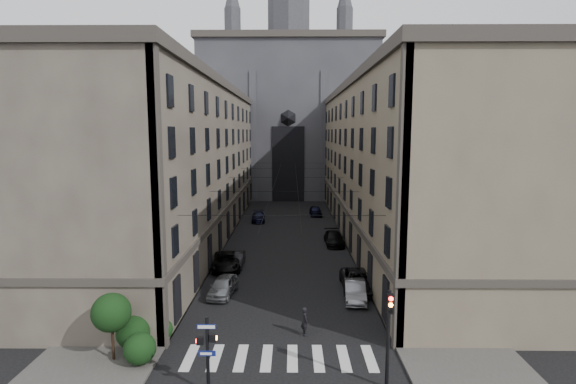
{
  "coord_description": "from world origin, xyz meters",
  "views": [
    {
      "loc": [
        0.71,
        -19.61,
        13.11
      ],
      "look_at": [
        0.43,
        12.3,
        8.78
      ],
      "focal_mm": 28.0,
      "sensor_mm": 36.0,
      "label": 1
    }
  ],
  "objects_px": {
    "traffic_light_right": "(389,328)",
    "pedestrian_signal_left": "(207,349)",
    "car_right_midnear": "(358,281)",
    "car_right_far": "(316,211)",
    "car_right_midfar": "(334,238)",
    "car_left_near": "(223,286)",
    "car_left_midfar": "(227,261)",
    "car_right_near": "(355,291)",
    "car_left_midnear": "(236,260)",
    "gothic_tower": "(289,108)",
    "pedestrian": "(305,321)",
    "car_left_far": "(258,217)"
  },
  "relations": [
    {
      "from": "gothic_tower",
      "to": "pedestrian_signal_left",
      "type": "height_order",
      "value": "gothic_tower"
    },
    {
      "from": "pedestrian_signal_left",
      "to": "car_left_midfar",
      "type": "bearing_deg",
      "value": 95.64
    },
    {
      "from": "car_left_midnear",
      "to": "car_right_midnear",
      "type": "relative_size",
      "value": 0.74
    },
    {
      "from": "car_left_midnear",
      "to": "pedestrian",
      "type": "bearing_deg",
      "value": -67.17
    },
    {
      "from": "pedestrian",
      "to": "traffic_light_right",
      "type": "bearing_deg",
      "value": -162.34
    },
    {
      "from": "car_left_near",
      "to": "pedestrian_signal_left",
      "type": "bearing_deg",
      "value": -77.29
    },
    {
      "from": "car_left_midnear",
      "to": "car_right_far",
      "type": "distance_m",
      "value": 28.41
    },
    {
      "from": "car_left_midnear",
      "to": "car_right_far",
      "type": "bearing_deg",
      "value": 70.93
    },
    {
      "from": "pedestrian_signal_left",
      "to": "car_left_midfar",
      "type": "distance_m",
      "value": 20.62
    },
    {
      "from": "traffic_light_right",
      "to": "car_right_far",
      "type": "bearing_deg",
      "value": 91.42
    },
    {
      "from": "car_left_midfar",
      "to": "car_right_midfar",
      "type": "height_order",
      "value": "car_left_midfar"
    },
    {
      "from": "car_left_far",
      "to": "car_right_midfar",
      "type": "distance_m",
      "value": 16.67
    },
    {
      "from": "car_left_near",
      "to": "car_right_midnear",
      "type": "distance_m",
      "value": 11.12
    },
    {
      "from": "pedestrian_signal_left",
      "to": "car_left_midnear",
      "type": "height_order",
      "value": "pedestrian_signal_left"
    },
    {
      "from": "car_left_midfar",
      "to": "car_right_midnear",
      "type": "height_order",
      "value": "car_right_midnear"
    },
    {
      "from": "pedestrian_signal_left",
      "to": "pedestrian",
      "type": "distance_m",
      "value": 8.35
    },
    {
      "from": "car_left_near",
      "to": "traffic_light_right",
      "type": "bearing_deg",
      "value": -44.34
    },
    {
      "from": "car_left_midfar",
      "to": "car_right_midfar",
      "type": "bearing_deg",
      "value": 34.46
    },
    {
      "from": "car_right_midnear",
      "to": "car_right_far",
      "type": "relative_size",
      "value": 1.3
    },
    {
      "from": "car_left_midfar",
      "to": "car_right_near",
      "type": "relative_size",
      "value": 1.25
    },
    {
      "from": "gothic_tower",
      "to": "pedestrian_signal_left",
      "type": "xyz_separation_m",
      "value": [
        -3.51,
        -73.46,
        -15.48
      ]
    },
    {
      "from": "pedestrian_signal_left",
      "to": "car_left_midnear",
      "type": "xyz_separation_m",
      "value": [
        -1.22,
        21.22,
        -1.63
      ]
    },
    {
      "from": "traffic_light_right",
      "to": "car_left_midnear",
      "type": "xyz_separation_m",
      "value": [
        -10.34,
        20.8,
        -2.6
      ]
    },
    {
      "from": "gothic_tower",
      "to": "car_right_midnear",
      "type": "xyz_separation_m",
      "value": [
        6.2,
        -58.55,
        -17.01
      ]
    },
    {
      "from": "car_left_midnear",
      "to": "pedestrian",
      "type": "height_order",
      "value": "pedestrian"
    },
    {
      "from": "traffic_light_right",
      "to": "car_right_midfar",
      "type": "distance_m",
      "value": 29.59
    },
    {
      "from": "car_right_midnear",
      "to": "car_right_far",
      "type": "bearing_deg",
      "value": 93.49
    },
    {
      "from": "car_right_midnear",
      "to": "car_left_near",
      "type": "bearing_deg",
      "value": -172.48
    },
    {
      "from": "pedestrian_signal_left",
      "to": "car_right_midfar",
      "type": "distance_m",
      "value": 31.31
    },
    {
      "from": "car_left_near",
      "to": "car_left_midnear",
      "type": "relative_size",
      "value": 1.06
    },
    {
      "from": "car_left_near",
      "to": "car_right_far",
      "type": "bearing_deg",
      "value": 82.17
    },
    {
      "from": "car_left_midfar",
      "to": "pedestrian_signal_left",
      "type": "bearing_deg",
      "value": -90.15
    },
    {
      "from": "pedestrian_signal_left",
      "to": "traffic_light_right",
      "type": "distance_m",
      "value": 9.18
    },
    {
      "from": "traffic_light_right",
      "to": "car_left_near",
      "type": "distance_m",
      "value": 16.95
    },
    {
      "from": "gothic_tower",
      "to": "car_left_midnear",
      "type": "distance_m",
      "value": 55.17
    },
    {
      "from": "gothic_tower",
      "to": "pedestrian",
      "type": "xyz_separation_m",
      "value": [
        1.54,
        -66.96,
        -16.86
      ]
    },
    {
      "from": "gothic_tower",
      "to": "traffic_light_right",
      "type": "relative_size",
      "value": 11.15
    },
    {
      "from": "traffic_light_right",
      "to": "pedestrian",
      "type": "relative_size",
      "value": 2.77
    },
    {
      "from": "traffic_light_right",
      "to": "car_left_midfar",
      "type": "relative_size",
      "value": 0.93
    },
    {
      "from": "car_left_near",
      "to": "car_left_midnear",
      "type": "height_order",
      "value": "car_left_near"
    },
    {
      "from": "pedestrian_signal_left",
      "to": "car_right_midnear",
      "type": "bearing_deg",
      "value": 56.91
    },
    {
      "from": "gothic_tower",
      "to": "car_right_midnear",
      "type": "height_order",
      "value": "gothic_tower"
    },
    {
      "from": "car_right_midnear",
      "to": "pedestrian_signal_left",
      "type": "bearing_deg",
      "value": -122.68
    },
    {
      "from": "car_left_midnear",
      "to": "car_left_midfar",
      "type": "height_order",
      "value": "car_left_midfar"
    },
    {
      "from": "traffic_light_right",
      "to": "pedestrian_signal_left",
      "type": "bearing_deg",
      "value": -177.36
    },
    {
      "from": "car_right_midfar",
      "to": "traffic_light_right",
      "type": "bearing_deg",
      "value": -91.71
    },
    {
      "from": "car_left_far",
      "to": "car_right_midnear",
      "type": "height_order",
      "value": "car_right_midnear"
    },
    {
      "from": "car_right_far",
      "to": "car_left_near",
      "type": "bearing_deg",
      "value": -106.84
    },
    {
      "from": "car_left_near",
      "to": "car_left_midnear",
      "type": "distance_m",
      "value": 7.69
    },
    {
      "from": "pedestrian_signal_left",
      "to": "car_right_midfar",
      "type": "xyz_separation_m",
      "value": [
        9.13,
        29.9,
        -1.57
      ]
    }
  ]
}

